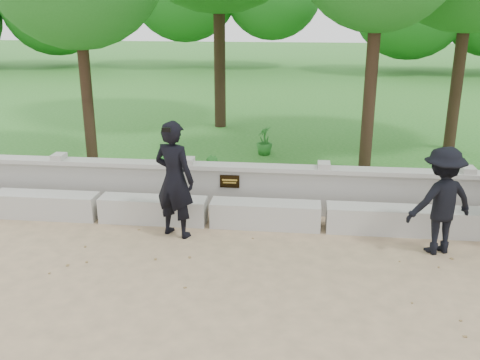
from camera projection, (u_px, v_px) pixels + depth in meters
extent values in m
plane|color=tan|center=(187.00, 275.00, 7.68)|extent=(80.00, 80.00, 0.00)
cube|color=#236F1D|center=(261.00, 101.00, 20.85)|extent=(40.00, 22.00, 0.25)
cube|color=#ABA9A1|center=(46.00, 205.00, 9.73)|extent=(1.90, 0.45, 0.45)
cube|color=#ABA9A1|center=(153.00, 210.00, 9.51)|extent=(1.90, 0.45, 0.45)
cube|color=#ABA9A1|center=(265.00, 214.00, 9.29)|extent=(1.90, 0.45, 0.45)
cube|color=#ABA9A1|center=(383.00, 219.00, 9.08)|extent=(1.90, 0.45, 0.45)
cube|color=#A19F98|center=(215.00, 189.00, 10.00)|extent=(12.50, 0.25, 0.82)
cube|color=#ABA9A1|center=(214.00, 166.00, 9.86)|extent=(12.50, 0.35, 0.08)
cube|color=black|center=(230.00, 181.00, 9.77)|extent=(0.36, 0.02, 0.24)
imported|color=black|center=(174.00, 179.00, 8.73)|extent=(0.84, 0.70, 1.96)
cube|color=black|center=(166.00, 130.00, 8.07)|extent=(0.14, 0.07, 0.07)
imported|color=black|center=(441.00, 201.00, 8.17)|extent=(1.25, 1.00, 1.69)
cylinder|color=#382619|center=(86.00, 84.00, 11.48)|extent=(0.25, 0.25, 3.64)
cylinder|color=#382619|center=(219.00, 41.00, 15.14)|extent=(0.33, 0.33, 4.90)
cylinder|color=#382619|center=(371.00, 81.00, 11.08)|extent=(0.26, 0.26, 3.87)
cylinder|color=#382619|center=(459.00, 64.00, 12.82)|extent=(0.28, 0.28, 4.18)
imported|color=#266F25|center=(165.00, 167.00, 11.05)|extent=(0.32, 0.31, 0.51)
imported|color=#266F25|center=(212.00, 171.00, 10.64)|extent=(0.41, 0.42, 0.59)
imported|color=#266F25|center=(264.00, 141.00, 12.81)|extent=(0.43, 0.46, 0.69)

